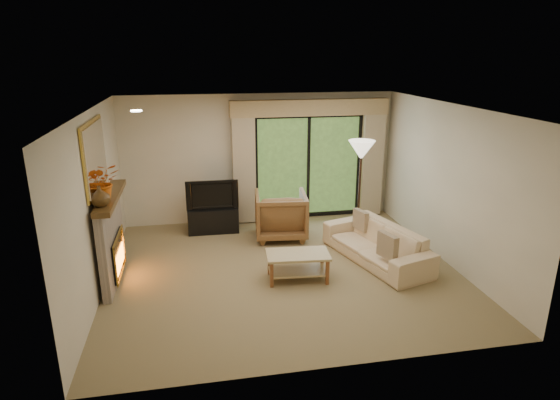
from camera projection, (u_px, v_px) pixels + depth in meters
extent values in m
plane|color=olive|center=(283.00, 270.00, 7.57)|extent=(5.50, 5.50, 0.00)
plane|color=silver|center=(284.00, 108.00, 6.78)|extent=(5.50, 5.50, 0.00)
plane|color=beige|center=(260.00, 158.00, 9.52)|extent=(5.00, 0.00, 5.00)
plane|color=beige|center=(330.00, 262.00, 4.84)|extent=(5.00, 0.00, 5.00)
plane|color=beige|center=(95.00, 204.00, 6.69)|extent=(0.00, 5.00, 5.00)
plane|color=beige|center=(448.00, 184.00, 7.66)|extent=(0.00, 5.00, 5.00)
cube|color=tan|center=(244.00, 166.00, 9.34)|extent=(0.45, 0.18, 2.35)
cube|color=tan|center=(372.00, 160.00, 9.81)|extent=(0.45, 0.18, 2.35)
cube|color=tan|center=(310.00, 108.00, 9.25)|extent=(3.20, 0.24, 0.32)
cube|color=black|center=(213.00, 219.00, 9.14)|extent=(0.98, 0.45, 0.49)
imported|color=black|center=(212.00, 194.00, 8.98)|extent=(1.00, 0.15, 0.57)
imported|color=brown|center=(281.00, 215.00, 8.81)|extent=(1.04, 1.06, 0.88)
imported|color=#D6B78C|center=(376.00, 244.00, 7.84)|extent=(1.36, 2.23, 0.61)
cube|color=brown|center=(388.00, 246.00, 7.20)|extent=(0.21, 0.41, 0.39)
cube|color=brown|center=(361.00, 220.00, 8.33)|extent=(0.19, 0.37, 0.36)
imported|color=#4A3216|center=(100.00, 196.00, 6.33)|extent=(0.33, 0.33, 0.28)
imported|color=#C75611|center=(102.00, 182.00, 6.54)|extent=(0.56, 0.51, 0.54)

